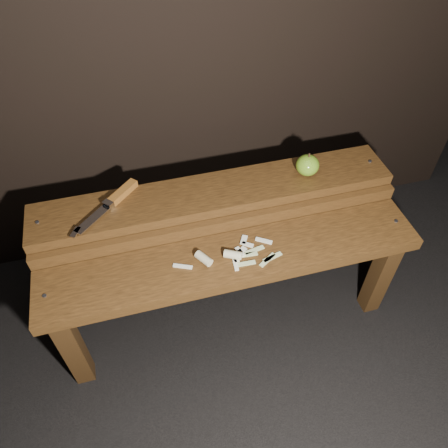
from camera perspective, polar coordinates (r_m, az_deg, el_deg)
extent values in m
plane|color=black|center=(1.72, 0.53, -11.71)|extent=(60.00, 60.00, 0.00)
cube|color=#331E0C|center=(1.51, -19.14, -15.06)|extent=(0.06, 0.06, 0.38)
cube|color=#331E0C|center=(1.68, 19.69, -6.38)|extent=(0.06, 0.06, 0.38)
cube|color=#422710|center=(1.36, 1.21, -4.71)|extent=(1.20, 0.20, 0.04)
cylinder|color=slate|center=(1.36, -22.40, -8.67)|extent=(0.01, 0.01, 0.00)
cylinder|color=slate|center=(1.55, 21.56, 0.36)|extent=(0.01, 0.01, 0.00)
cube|color=#331E0C|center=(1.65, -19.80, -5.34)|extent=(0.06, 0.06, 0.46)
cube|color=#331E0C|center=(1.81, 15.55, 1.67)|extent=(0.06, 0.06, 0.46)
cube|color=#422710|center=(1.40, -0.05, -0.13)|extent=(1.20, 0.02, 0.05)
cube|color=#422710|center=(1.45, -1.14, 3.89)|extent=(1.20, 0.18, 0.04)
cylinder|color=slate|center=(1.44, -23.21, 0.21)|extent=(0.01, 0.01, 0.00)
cylinder|color=slate|center=(1.63, 18.53, 7.77)|extent=(0.01, 0.01, 0.00)
ellipsoid|color=olive|center=(1.50, 10.85, 7.56)|extent=(0.08, 0.08, 0.07)
cylinder|color=#382314|center=(1.47, 11.08, 8.79)|extent=(0.01, 0.01, 0.01)
cube|color=brown|center=(1.44, -13.06, 4.06)|extent=(0.10, 0.10, 0.02)
cube|color=silver|center=(1.41, -14.85, 2.41)|extent=(0.04, 0.04, 0.03)
cube|color=silver|center=(1.38, -16.86, 0.54)|extent=(0.11, 0.11, 0.00)
cube|color=silver|center=(1.36, -18.85, -1.02)|extent=(0.04, 0.05, 0.00)
cube|color=beige|center=(1.38, 2.62, -2.09)|extent=(0.03, 0.04, 0.01)
cube|color=beige|center=(1.39, 5.22, -2.19)|extent=(0.05, 0.04, 0.01)
cube|color=beige|center=(1.33, 1.48, -5.10)|extent=(0.02, 0.06, 0.01)
cube|color=beige|center=(1.32, -5.41, -5.54)|extent=(0.06, 0.03, 0.01)
cube|color=beige|center=(1.35, 2.08, -3.74)|extent=(0.05, 0.04, 0.01)
cube|color=beige|center=(1.35, 2.09, -3.68)|extent=(0.02, 0.04, 0.01)
cube|color=beige|center=(1.34, 1.42, -4.44)|extent=(0.02, 0.04, 0.01)
cube|color=beige|center=(1.37, 3.12, -2.70)|extent=(0.04, 0.03, 0.01)
cylinder|color=#C9BB8C|center=(1.33, 1.17, -4.03)|extent=(0.06, 0.05, 0.03)
cylinder|color=#C9BB8C|center=(1.32, -2.66, -4.52)|extent=(0.05, 0.06, 0.03)
cube|color=#BCC988|center=(1.34, 5.70, -4.69)|extent=(0.06, 0.05, 0.00)
cube|color=#BCC988|center=(1.35, 3.04, -4.03)|extent=(0.07, 0.02, 0.00)
cube|color=#BCC988|center=(1.33, 2.76, -5.19)|extent=(0.07, 0.02, 0.00)
cube|color=#BCC988|center=(1.36, 3.99, -3.42)|extent=(0.07, 0.03, 0.00)
cube|color=#BCC988|center=(1.35, 6.34, -4.33)|extent=(0.07, 0.03, 0.00)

